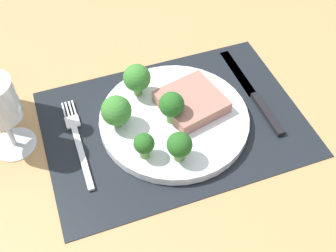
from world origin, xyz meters
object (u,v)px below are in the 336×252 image
(knife, at_px, (255,96))
(fork, at_px, (78,141))
(plate, at_px, (174,119))
(steak, at_px, (191,102))

(knife, bearing_deg, fork, 177.71)
(plate, height_order, steak, steak)
(fork, height_order, knife, knife)
(fork, bearing_deg, knife, -2.26)
(plate, distance_m, knife, 0.16)
(steak, height_order, fork, steak)
(steak, relative_size, fork, 0.51)
(plate, xyz_separation_m, fork, (-0.16, 0.01, -0.01))
(steak, xyz_separation_m, knife, (0.12, -0.01, -0.02))
(steak, distance_m, fork, 0.20)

